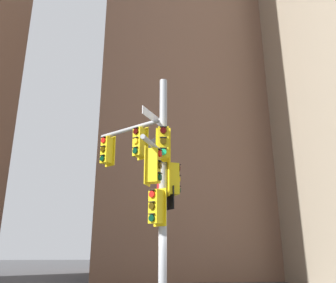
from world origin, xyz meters
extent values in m
cube|color=brown|center=(3.68, 20.83, 15.05)|extent=(15.22, 15.22, 30.11)
cylinder|color=#9EA0A3|center=(0.00, 0.00, 3.85)|extent=(0.25, 0.25, 7.70)
cylinder|color=#9EA0A3|center=(-1.11, 1.02, 6.26)|extent=(2.32, 2.15, 0.14)
cylinder|color=#9EA0A3|center=(-0.34, -0.90, 5.06)|extent=(0.80, 1.84, 0.14)
cube|color=yellow|center=(-0.65, 0.86, 5.66)|extent=(0.37, 0.35, 1.14)
cube|color=yellow|center=(-0.78, 0.72, 5.66)|extent=(0.48, 0.48, 1.00)
cylinder|color=#360605|center=(-0.92, 0.57, 6.01)|extent=(0.19, 0.18, 0.20)
cube|color=black|center=(-0.92, 0.56, 6.13)|extent=(0.21, 0.20, 0.02)
cylinder|color=yellow|center=(-0.92, 0.57, 5.66)|extent=(0.19, 0.18, 0.20)
cube|color=black|center=(-0.92, 0.56, 5.78)|extent=(0.21, 0.20, 0.02)
cylinder|color=#06311C|center=(-0.92, 0.57, 5.31)|extent=(0.19, 0.18, 0.20)
cube|color=black|center=(-0.92, 0.56, 5.43)|extent=(0.21, 0.20, 0.02)
cube|color=yellow|center=(-1.88, 1.98, 5.66)|extent=(0.37, 0.35, 1.14)
cube|color=yellow|center=(-2.01, 1.84, 5.66)|extent=(0.48, 0.48, 1.00)
cylinder|color=red|center=(-2.14, 1.69, 6.01)|extent=(0.19, 0.18, 0.20)
cube|color=black|center=(-2.15, 1.69, 6.13)|extent=(0.21, 0.20, 0.02)
cylinder|color=#3C2C06|center=(-2.14, 1.69, 5.66)|extent=(0.19, 0.18, 0.20)
cube|color=black|center=(-2.15, 1.69, 5.78)|extent=(0.21, 0.20, 0.02)
cylinder|color=#06311C|center=(-2.14, 1.69, 5.31)|extent=(0.19, 0.18, 0.20)
cube|color=black|center=(-2.15, 1.69, 5.43)|extent=(0.21, 0.20, 0.02)
cube|color=yellow|center=(-0.51, -0.83, 4.46)|extent=(0.20, 0.46, 1.14)
cube|color=yellow|center=(-0.34, -0.90, 4.46)|extent=(0.44, 0.44, 1.00)
cylinder|color=red|center=(-0.15, -0.97, 4.81)|extent=(0.13, 0.21, 0.20)
cube|color=black|center=(-0.14, -0.97, 4.93)|extent=(0.14, 0.23, 0.02)
cylinder|color=#3C2C06|center=(-0.15, -0.97, 4.46)|extent=(0.13, 0.21, 0.20)
cube|color=black|center=(-0.14, -0.97, 4.58)|extent=(0.14, 0.23, 0.02)
cylinder|color=#06311C|center=(-0.15, -0.97, 4.11)|extent=(0.13, 0.21, 0.20)
cube|color=black|center=(-0.14, -0.97, 4.23)|extent=(0.14, 0.23, 0.02)
cube|color=yellow|center=(-0.01, -0.14, 5.34)|extent=(0.48, 0.06, 1.14)
cube|color=yellow|center=(-0.02, -0.33, 5.34)|extent=(0.36, 0.36, 1.00)
cylinder|color=#360605|center=(-0.03, -0.52, 5.69)|extent=(0.20, 0.07, 0.20)
cube|color=black|center=(-0.03, -0.53, 5.81)|extent=(0.22, 0.08, 0.02)
cylinder|color=#3C2C06|center=(-0.03, -0.52, 5.34)|extent=(0.20, 0.07, 0.20)
cube|color=black|center=(-0.03, -0.53, 5.46)|extent=(0.22, 0.08, 0.02)
cylinder|color=#19C672|center=(-0.03, -0.52, 4.99)|extent=(0.20, 0.07, 0.20)
cube|color=black|center=(-0.03, -0.53, 5.11)|extent=(0.22, 0.08, 0.02)
cube|color=yellow|center=(0.13, 0.03, 4.27)|extent=(0.15, 0.47, 1.14)
cube|color=yellow|center=(0.31, 0.08, 4.27)|extent=(0.42, 0.42, 1.00)
cylinder|color=#360605|center=(0.51, 0.13, 4.62)|extent=(0.11, 0.21, 0.20)
cube|color=black|center=(0.51, 0.14, 4.74)|extent=(0.13, 0.23, 0.02)
cylinder|color=yellow|center=(0.51, 0.13, 4.27)|extent=(0.11, 0.21, 0.20)
cube|color=black|center=(0.51, 0.14, 4.39)|extent=(0.13, 0.23, 0.02)
cylinder|color=#06311C|center=(0.51, 0.13, 3.92)|extent=(0.11, 0.21, 0.20)
cube|color=black|center=(0.51, 0.14, 4.04)|extent=(0.13, 0.23, 0.02)
cube|color=yellow|center=(-0.09, -0.10, 3.36)|extent=(0.38, 0.34, 1.14)
cube|color=yellow|center=(-0.22, -0.24, 3.36)|extent=(0.48, 0.48, 1.00)
cylinder|color=red|center=(-0.35, -0.39, 3.71)|extent=(0.19, 0.18, 0.20)
cube|color=black|center=(-0.36, -0.39, 3.83)|extent=(0.21, 0.20, 0.02)
cylinder|color=#3C2C06|center=(-0.35, -0.39, 3.36)|extent=(0.19, 0.18, 0.20)
cube|color=black|center=(-0.36, -0.39, 3.48)|extent=(0.21, 0.20, 0.02)
cylinder|color=#06311C|center=(-0.35, -0.39, 3.01)|extent=(0.19, 0.18, 0.20)
cube|color=black|center=(-0.36, -0.39, 3.13)|extent=(0.21, 0.20, 0.02)
cube|color=black|center=(-0.10, 0.09, 5.10)|extent=(0.35, 0.37, 1.14)
cube|color=black|center=(-0.24, 0.22, 5.10)|extent=(0.48, 0.48, 1.00)
cylinder|color=#360605|center=(-0.38, 0.36, 5.45)|extent=(0.18, 0.19, 0.20)
cube|color=black|center=(-0.39, 0.37, 5.57)|extent=(0.20, 0.21, 0.02)
cylinder|color=#3C2C06|center=(-0.38, 0.36, 5.10)|extent=(0.18, 0.19, 0.20)
cube|color=black|center=(-0.39, 0.37, 5.22)|extent=(0.20, 0.21, 0.02)
cylinder|color=#19C672|center=(-0.38, 0.36, 4.75)|extent=(0.18, 0.19, 0.20)
cube|color=black|center=(-0.39, 0.37, 4.87)|extent=(0.20, 0.21, 0.02)
cube|color=white|center=(-0.31, 0.17, 6.37)|extent=(0.80, 1.46, 0.28)
cube|color=#19479E|center=(-0.31, 0.17, 6.37)|extent=(0.77, 1.42, 0.24)
cube|color=red|center=(0.11, 0.19, 4.16)|extent=(0.57, 0.32, 0.80)
cube|color=white|center=(0.11, 0.19, 4.16)|extent=(0.53, 0.30, 0.76)
cube|color=black|center=(0.20, 0.10, 3.66)|extent=(0.29, 0.54, 0.72)
cube|color=white|center=(0.20, 0.10, 3.66)|extent=(0.27, 0.50, 0.68)
camera|label=1|loc=(-0.66, -10.57, 2.17)|focal=36.36mm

